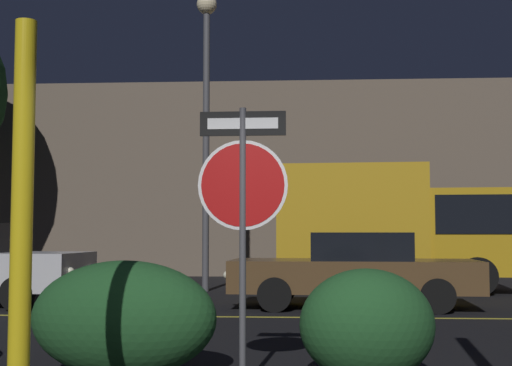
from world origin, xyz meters
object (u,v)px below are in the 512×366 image
yellow_pole_left (22,229)px  hedge_bush_2 (367,325)px  stop_sign (243,190)px  street_lamp (206,90)px  passing_car_2 (355,270)px  delivery_truck (397,224)px  hedge_bush_1 (124,319)px

yellow_pole_left → hedge_bush_2: yellow_pole_left is taller
stop_sign → street_lamp: bearing=100.3°
stop_sign → hedge_bush_2: stop_sign is taller
passing_car_2 → delivery_truck: size_ratio=0.82×
delivery_truck → yellow_pole_left: bearing=-14.3°
yellow_pole_left → delivery_truck: (4.16, 12.55, 0.19)m
hedge_bush_1 → street_lamp: bearing=93.0°
hedge_bush_2 → delivery_truck: size_ratio=0.22×
hedge_bush_2 → passing_car_2: size_ratio=0.27×
hedge_bush_2 → street_lamp: bearing=105.6°
yellow_pole_left → passing_car_2: yellow_pole_left is taller
stop_sign → hedge_bush_1: bearing=161.1°
delivery_truck → passing_car_2: bearing=-14.5°
hedge_bush_1 → passing_car_2: size_ratio=0.38×
street_lamp → stop_sign: bearing=-80.8°
delivery_truck → street_lamp: street_lamp is taller
stop_sign → hedge_bush_2: 1.69m
yellow_pole_left → delivery_truck: bearing=71.7°
hedge_bush_1 → delivery_truck: delivery_truck is taller
stop_sign → yellow_pole_left: yellow_pole_left is taller
yellow_pole_left → street_lamp: size_ratio=0.39×
passing_car_2 → delivery_truck: (1.31, 3.90, 0.89)m
hedge_bush_2 → street_lamp: street_lamp is taller
hedge_bush_1 → hedge_bush_2: size_ratio=1.44×
stop_sign → hedge_bush_2: bearing=16.6°
hedge_bush_1 → street_lamp: 10.88m
stop_sign → passing_car_2: 7.12m
stop_sign → passing_car_2: (1.53, 6.88, -1.05)m
stop_sign → delivery_truck: size_ratio=0.44×
yellow_pole_left → hedge_bush_2: 3.32m
stop_sign → delivery_truck: (2.84, 10.78, -0.17)m
street_lamp → yellow_pole_left: bearing=-88.2°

